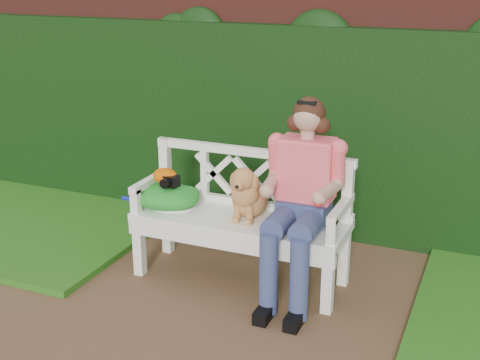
% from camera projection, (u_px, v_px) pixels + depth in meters
% --- Properties ---
extents(ground, '(60.00, 60.00, 0.00)m').
position_uv_depth(ground, '(218.00, 326.00, 4.01)').
color(ground, brown).
extents(brick_wall, '(10.00, 0.30, 2.20)m').
position_uv_depth(brick_wall, '(312.00, 97.00, 5.32)').
color(brick_wall, '#5E271F').
rests_on(brick_wall, ground).
extents(ivy_hedge, '(10.00, 0.18, 1.70)m').
position_uv_depth(ivy_hedge, '(303.00, 132.00, 5.21)').
color(ivy_hedge, '#12380E').
rests_on(ivy_hedge, ground).
extents(grass_left, '(2.60, 2.00, 0.05)m').
position_uv_depth(grass_left, '(15.00, 217.00, 5.68)').
color(grass_left, '#245F17').
rests_on(grass_left, ground).
extents(garden_bench, '(1.61, 0.68, 0.48)m').
position_uv_depth(garden_bench, '(240.00, 248.00, 4.54)').
color(garden_bench, white).
rests_on(garden_bench, ground).
extents(seated_woman, '(0.67, 0.82, 1.31)m').
position_uv_depth(seated_woman, '(303.00, 204.00, 4.22)').
color(seated_woman, '#F0566F').
rests_on(seated_woman, ground).
extents(dog, '(0.29, 0.38, 0.39)m').
position_uv_depth(dog, '(249.00, 191.00, 4.38)').
color(dog, '#96633B').
rests_on(dog, garden_bench).
extents(tennis_racket, '(0.67, 0.49, 0.03)m').
position_uv_depth(tennis_racket, '(169.00, 205.00, 4.63)').
color(tennis_racket, white).
rests_on(tennis_racket, garden_bench).
extents(green_bag, '(0.56, 0.47, 0.17)m').
position_uv_depth(green_bag, '(166.00, 196.00, 4.62)').
color(green_bag, '#2E7122').
rests_on(green_bag, garden_bench).
extents(camera_item, '(0.13, 0.11, 0.08)m').
position_uv_depth(camera_item, '(170.00, 181.00, 4.55)').
color(camera_item, black).
rests_on(camera_item, green_bag).
extents(baseball_glove, '(0.22, 0.20, 0.12)m').
position_uv_depth(baseball_glove, '(165.00, 176.00, 4.58)').
color(baseball_glove, '#CE5403').
rests_on(baseball_glove, green_bag).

